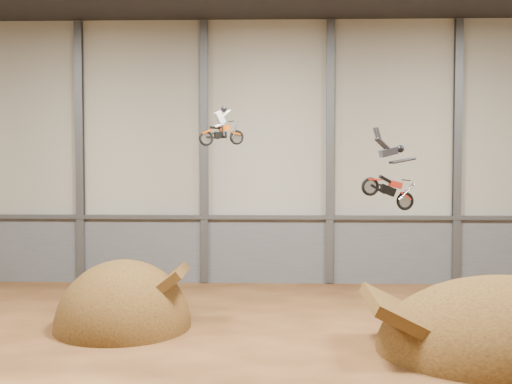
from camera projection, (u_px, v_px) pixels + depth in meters
floor at (259, 365)px, 23.29m from camera, size 40.00×40.00×0.00m
back_wall at (267, 152)px, 37.90m from camera, size 40.00×0.10×14.00m
lower_band_back at (267, 251)px, 38.07m from camera, size 39.80×0.18×3.50m
steel_rail at (267, 217)px, 37.83m from camera, size 39.80×0.35×0.20m
steel_column_1 at (80, 152)px, 38.02m from camera, size 0.40×0.36×13.90m
steel_column_2 at (204, 152)px, 37.81m from camera, size 0.40×0.36×13.90m
steel_column_3 at (330, 152)px, 37.59m from camera, size 0.40×0.36×13.90m
steel_column_4 at (457, 152)px, 37.38m from camera, size 0.40×0.36×13.90m
takeoff_ramp at (123, 327)px, 28.36m from camera, size 5.39×6.21×5.39m
landing_ramp at (508, 352)px, 24.77m from camera, size 9.16×8.10×5.28m
fmx_rider_a at (222, 124)px, 27.18m from camera, size 1.97×1.37×1.69m
fmx_rider_b at (385, 169)px, 26.26m from camera, size 3.67×1.67×3.35m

